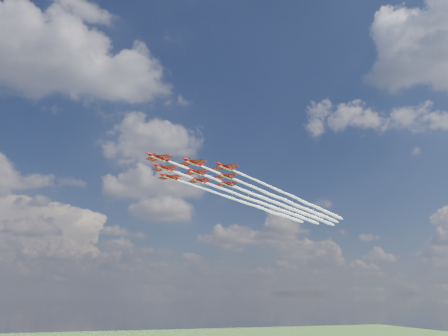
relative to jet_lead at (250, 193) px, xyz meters
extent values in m
cylinder|color=#B10A09|center=(-48.42, -40.31, 0.00)|extent=(7.06, 6.14, 1.13)
cone|color=#B10A09|center=(-52.37, -43.61, 0.00)|extent=(2.31, 2.19, 1.13)
cone|color=#B10A09|center=(-44.70, -37.22, 0.00)|extent=(1.85, 1.78, 1.03)
ellipsoid|color=black|center=(-50.00, -41.63, 0.46)|extent=(2.25, 2.09, 0.74)
cube|color=#B10A09|center=(-48.02, -39.98, -0.05)|extent=(8.60, 9.39, 0.14)
cube|color=#B10A09|center=(-45.25, -37.68, 0.00)|extent=(3.48, 3.77, 0.12)
cube|color=#B10A09|center=(-45.09, -37.55, 0.93)|extent=(1.36, 1.17, 1.85)
cube|color=silver|center=(-48.42, -40.31, -0.52)|extent=(6.53, 5.66, 0.12)
cylinder|color=#B10A09|center=(-36.01, -38.41, 0.00)|extent=(7.06, 6.14, 1.13)
cone|color=#B10A09|center=(-39.97, -41.70, 0.00)|extent=(2.31, 2.19, 1.13)
cone|color=#B10A09|center=(-32.29, -35.31, 0.00)|extent=(1.85, 1.78, 1.03)
ellipsoid|color=black|center=(-37.59, -39.72, 0.46)|extent=(2.25, 2.09, 0.74)
cube|color=#B10A09|center=(-35.61, -38.08, -0.05)|extent=(8.60, 9.39, 0.14)
cube|color=#B10A09|center=(-32.84, -35.77, 0.00)|extent=(3.48, 3.77, 0.12)
cube|color=#B10A09|center=(-32.68, -35.64, 0.93)|extent=(1.36, 1.17, 1.85)
cube|color=silver|center=(-36.01, -38.41, -0.52)|extent=(6.53, 5.66, 0.12)
cylinder|color=#B10A09|center=(-44.29, -28.46, 0.00)|extent=(7.06, 6.14, 1.13)
cone|color=#B10A09|center=(-48.25, -31.75, 0.00)|extent=(2.31, 2.19, 1.13)
cone|color=#B10A09|center=(-40.57, -25.36, 0.00)|extent=(1.85, 1.78, 1.03)
ellipsoid|color=black|center=(-45.88, -29.77, 0.46)|extent=(2.25, 2.09, 0.74)
cube|color=#B10A09|center=(-43.90, -28.13, -0.05)|extent=(8.60, 9.39, 0.14)
cube|color=#B10A09|center=(-41.13, -25.82, 0.00)|extent=(3.48, 3.77, 0.12)
cube|color=#B10A09|center=(-40.97, -25.69, 0.93)|extent=(1.36, 1.17, 1.85)
cube|color=silver|center=(-44.29, -28.46, -0.52)|extent=(6.53, 5.66, 0.12)
cylinder|color=#B10A09|center=(-23.60, -36.50, 0.00)|extent=(7.06, 6.14, 1.13)
cone|color=#B10A09|center=(-27.56, -39.79, 0.00)|extent=(2.31, 2.19, 1.13)
cone|color=#B10A09|center=(-19.88, -33.40, 0.00)|extent=(1.85, 1.78, 1.03)
ellipsoid|color=black|center=(-25.18, -37.82, 0.46)|extent=(2.25, 2.09, 0.74)
cube|color=#B10A09|center=(-23.20, -36.17, -0.05)|extent=(8.60, 9.39, 0.14)
cube|color=#B10A09|center=(-20.43, -33.86, 0.00)|extent=(3.48, 3.77, 0.12)
cube|color=#B10A09|center=(-20.27, -33.73, 0.93)|extent=(1.36, 1.17, 1.85)
cube|color=silver|center=(-23.60, -36.50, -0.52)|extent=(6.53, 5.66, 0.12)
cylinder|color=#B10A09|center=(-31.88, -26.55, 0.00)|extent=(7.06, 6.14, 1.13)
cone|color=#B10A09|center=(-35.84, -29.84, 0.00)|extent=(2.31, 2.19, 1.13)
cone|color=#B10A09|center=(-28.16, -23.45, 0.00)|extent=(1.85, 1.78, 1.03)
ellipsoid|color=black|center=(-33.47, -27.87, 0.46)|extent=(2.25, 2.09, 0.74)
cube|color=#B10A09|center=(-31.49, -26.22, -0.05)|extent=(8.60, 9.39, 0.14)
cube|color=#B10A09|center=(-28.72, -23.91, 0.00)|extent=(3.48, 3.77, 0.12)
cube|color=#B10A09|center=(-28.56, -23.78, 0.93)|extent=(1.36, 1.17, 1.85)
cube|color=silver|center=(-31.88, -26.55, -0.52)|extent=(6.53, 5.66, 0.12)
cylinder|color=#B10A09|center=(-40.17, -16.60, 0.00)|extent=(7.06, 6.14, 1.13)
cone|color=#B10A09|center=(-44.13, -19.89, 0.00)|extent=(2.31, 2.19, 1.13)
cone|color=#B10A09|center=(-36.45, -13.50, 0.00)|extent=(1.85, 1.78, 1.03)
ellipsoid|color=black|center=(-41.75, -17.92, 0.46)|extent=(2.25, 2.09, 0.74)
cube|color=#B10A09|center=(-39.77, -16.27, -0.05)|extent=(8.60, 9.39, 0.14)
cube|color=#B10A09|center=(-37.00, -13.96, 0.00)|extent=(3.48, 3.77, 0.12)
cube|color=#B10A09|center=(-36.85, -13.83, 0.93)|extent=(1.36, 1.17, 1.85)
cube|color=silver|center=(-40.17, -16.60, -0.52)|extent=(6.53, 5.66, 0.12)
cylinder|color=#B10A09|center=(-19.48, -24.64, 0.00)|extent=(7.06, 6.14, 1.13)
cone|color=#B10A09|center=(-23.43, -27.94, 0.00)|extent=(2.31, 2.19, 1.13)
cone|color=#B10A09|center=(-15.76, -21.54, 0.00)|extent=(1.85, 1.78, 1.03)
ellipsoid|color=black|center=(-21.06, -25.96, 0.46)|extent=(2.25, 2.09, 0.74)
cube|color=#B10A09|center=(-19.08, -24.31, -0.05)|extent=(8.60, 9.39, 0.14)
cube|color=#B10A09|center=(-16.31, -22.01, 0.00)|extent=(3.48, 3.77, 0.12)
cube|color=#B10A09|center=(-16.15, -21.87, 0.93)|extent=(1.36, 1.17, 1.85)
cube|color=silver|center=(-19.48, -24.64, -0.52)|extent=(6.53, 5.66, 0.12)
cylinder|color=#B10A09|center=(-27.76, -14.69, 0.00)|extent=(7.06, 6.14, 1.13)
cone|color=#B10A09|center=(-31.72, -17.99, 0.00)|extent=(2.31, 2.19, 1.13)
cone|color=#B10A09|center=(-24.04, -11.59, 0.00)|extent=(1.85, 1.78, 1.03)
ellipsoid|color=black|center=(-29.34, -16.01, 0.46)|extent=(2.25, 2.09, 0.74)
cube|color=#B10A09|center=(-27.37, -14.36, -0.05)|extent=(8.60, 9.39, 0.14)
cube|color=#B10A09|center=(-24.60, -12.05, 0.00)|extent=(3.48, 3.77, 0.12)
cube|color=#B10A09|center=(-24.44, -11.92, 0.93)|extent=(1.36, 1.17, 1.85)
cube|color=silver|center=(-27.76, -14.69, -0.52)|extent=(6.53, 5.66, 0.12)
cylinder|color=#B10A09|center=(-15.35, -12.78, 0.00)|extent=(7.06, 6.14, 1.13)
cone|color=#B10A09|center=(-19.31, -16.08, 0.00)|extent=(2.31, 2.19, 1.13)
cone|color=#B10A09|center=(-11.63, -9.69, 0.00)|extent=(1.85, 1.78, 1.03)
ellipsoid|color=black|center=(-16.94, -14.10, 0.46)|extent=(2.25, 2.09, 0.74)
cube|color=#B10A09|center=(-14.96, -12.45, -0.05)|extent=(8.60, 9.39, 0.14)
cube|color=#B10A09|center=(-12.19, -10.15, 0.00)|extent=(3.48, 3.77, 0.12)
cube|color=#B10A09|center=(-12.03, -10.02, 0.93)|extent=(1.36, 1.17, 1.85)
cube|color=silver|center=(-15.35, -12.78, -0.52)|extent=(6.53, 5.66, 0.12)
camera|label=1|loc=(-69.96, -179.87, -43.97)|focal=35.00mm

